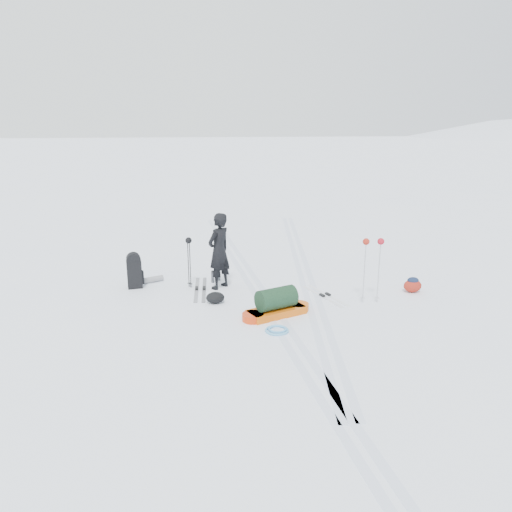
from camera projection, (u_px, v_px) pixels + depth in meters
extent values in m
plane|color=white|center=(263.00, 298.00, 11.17)|extent=(200.00, 200.00, 0.00)
cube|color=silver|center=(257.00, 298.00, 11.15)|extent=(1.40, 17.97, 0.01)
cube|color=silver|center=(268.00, 297.00, 11.19)|extent=(1.40, 17.97, 0.01)
cube|color=silver|center=(299.00, 269.00, 13.25)|extent=(2.09, 13.88, 0.01)
cube|color=silver|center=(308.00, 269.00, 13.28)|extent=(2.09, 13.88, 0.01)
imported|color=black|center=(219.00, 251.00, 11.58)|extent=(0.77, 0.77, 1.80)
cube|color=#CF570C|center=(276.00, 312.00, 10.14)|extent=(1.29, 0.92, 0.15)
cylinder|color=#E0590D|center=(298.00, 307.00, 10.41)|extent=(0.57, 0.57, 0.15)
cylinder|color=red|center=(253.00, 317.00, 9.88)|extent=(0.57, 0.57, 0.15)
cylinder|color=black|center=(276.00, 298.00, 10.07)|extent=(0.90, 0.71, 0.44)
cube|color=black|center=(134.00, 274.00, 11.74)|extent=(0.37, 0.29, 0.67)
cylinder|color=black|center=(133.00, 260.00, 11.64)|extent=(0.36, 0.28, 0.33)
cube|color=black|center=(142.00, 277.00, 11.83)|extent=(0.10, 0.18, 0.29)
cylinder|color=gray|center=(152.00, 279.00, 12.20)|extent=(0.54, 0.35, 0.14)
cylinder|color=black|center=(188.00, 264.00, 11.75)|extent=(0.02, 0.02, 1.13)
cylinder|color=black|center=(190.00, 265.00, 11.69)|extent=(0.02, 0.02, 1.13)
torus|color=black|center=(189.00, 283.00, 11.87)|extent=(0.08, 0.08, 0.01)
torus|color=black|center=(191.00, 284.00, 11.82)|extent=(0.08, 0.08, 0.01)
sphere|color=black|center=(189.00, 240.00, 11.56)|extent=(0.15, 0.15, 0.15)
cylinder|color=#B5B6BC|center=(364.00, 273.00, 10.70)|extent=(0.02, 0.02, 1.34)
cylinder|color=#B7BABE|center=(379.00, 273.00, 10.71)|extent=(0.02, 0.02, 1.34)
torus|color=#B7BABF|center=(363.00, 298.00, 10.85)|extent=(0.10, 0.10, 0.01)
torus|color=#A9ADB1|center=(377.00, 298.00, 10.87)|extent=(0.10, 0.10, 0.01)
sphere|color=maroon|center=(366.00, 242.00, 10.51)|extent=(0.14, 0.14, 0.14)
sphere|color=maroon|center=(381.00, 241.00, 10.53)|extent=(0.14, 0.14, 0.14)
cube|color=gray|center=(204.00, 289.00, 11.68)|extent=(0.19, 1.75, 0.02)
cube|color=#999BA1|center=(197.00, 290.00, 11.67)|extent=(0.19, 1.75, 0.02)
cube|color=black|center=(204.00, 288.00, 11.68)|extent=(0.08, 0.18, 0.05)
cube|color=black|center=(197.00, 288.00, 11.66)|extent=(0.08, 0.18, 0.05)
cube|color=silver|center=(322.00, 296.00, 11.22)|extent=(0.58, 1.52, 0.01)
cube|color=silver|center=(328.00, 295.00, 11.29)|extent=(0.58, 1.52, 0.01)
cube|color=black|center=(322.00, 295.00, 11.21)|extent=(0.11, 0.17, 0.04)
cube|color=black|center=(328.00, 294.00, 11.28)|extent=(0.11, 0.17, 0.04)
torus|color=#59ABDA|center=(277.00, 330.00, 9.39)|extent=(0.45, 0.45, 0.05)
torus|color=#5CAEE1|center=(278.00, 329.00, 9.42)|extent=(0.36, 0.36, 0.04)
ellipsoid|color=maroon|center=(413.00, 286.00, 11.49)|extent=(0.49, 0.42, 0.30)
ellipsoid|color=#101B31|center=(413.00, 280.00, 11.45)|extent=(0.31, 0.28, 0.15)
cylinder|color=#4E5055|center=(213.00, 277.00, 12.15)|extent=(0.08, 0.08, 0.27)
cylinder|color=#505457|center=(219.00, 275.00, 12.33)|extent=(0.08, 0.08, 0.25)
cylinder|color=black|center=(213.00, 271.00, 12.11)|extent=(0.07, 0.07, 0.03)
cylinder|color=black|center=(219.00, 270.00, 12.29)|extent=(0.07, 0.07, 0.03)
ellipsoid|color=black|center=(215.00, 298.00, 10.80)|extent=(0.46, 0.39, 0.25)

